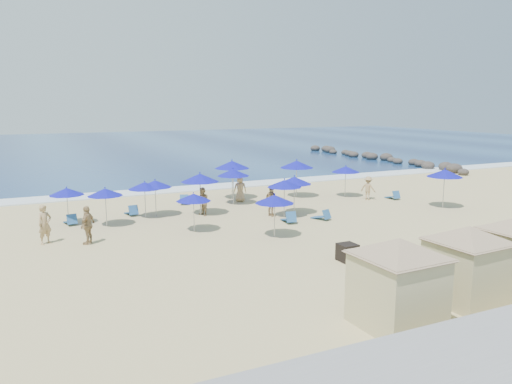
# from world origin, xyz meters

# --- Properties ---
(ground) EXTENTS (160.00, 160.00, 0.00)m
(ground) POSITION_xyz_m (0.00, 0.00, 0.00)
(ground) COLOR tan
(ground) RESTS_ON ground
(ocean) EXTENTS (160.00, 80.00, 0.06)m
(ocean) POSITION_xyz_m (0.00, 55.00, 0.03)
(ocean) COLOR navy
(ocean) RESTS_ON ground
(surf_line) EXTENTS (160.00, 2.50, 0.08)m
(surf_line) POSITION_xyz_m (0.00, 15.50, 0.04)
(surf_line) COLOR white
(surf_line) RESTS_ON ground
(rock_jetty) EXTENTS (2.56, 26.66, 0.96)m
(rock_jetty) POSITION_xyz_m (24.01, 24.90, 0.36)
(rock_jetty) COLOR #2B2624
(rock_jetty) RESTS_ON ground
(trash_bin) EXTENTS (0.73, 0.73, 0.72)m
(trash_bin) POSITION_xyz_m (-0.93, -4.10, 0.36)
(trash_bin) COLOR black
(trash_bin) RESTS_ON ground
(cabana_0) EXTENTS (4.65, 4.65, 2.92)m
(cabana_0) POSITION_xyz_m (-3.27, -9.76, 1.67)
(cabana_0) COLOR tan
(cabana_0) RESTS_ON ground
(cabana_1) EXTENTS (4.47, 4.47, 2.81)m
(cabana_1) POSITION_xyz_m (-0.02, -9.31, 1.61)
(cabana_1) COLOR tan
(cabana_1) RESTS_ON ground
(umbrella_0) EXTENTS (1.82, 1.82, 2.07)m
(umbrella_0) POSITION_xyz_m (-10.74, 7.52, 1.80)
(umbrella_0) COLOR #A5A8AD
(umbrella_0) RESTS_ON ground
(umbrella_1) EXTENTS (1.85, 1.85, 2.11)m
(umbrella_1) POSITION_xyz_m (-8.94, 6.29, 1.83)
(umbrella_1) COLOR #A5A8AD
(umbrella_1) RESTS_ON ground
(umbrella_2) EXTENTS (1.87, 1.87, 2.13)m
(umbrella_2) POSITION_xyz_m (-6.61, 7.38, 1.85)
(umbrella_2) COLOR #A5A8AD
(umbrella_2) RESTS_ON ground
(umbrella_3) EXTENTS (1.79, 1.79, 2.03)m
(umbrella_3) POSITION_xyz_m (-5.11, 3.20, 1.76)
(umbrella_3) COLOR #A5A8AD
(umbrella_3) RESTS_ON ground
(umbrella_4) EXTENTS (2.22, 2.22, 2.53)m
(umbrella_4) POSITION_xyz_m (-3.55, 6.71, 2.19)
(umbrella_4) COLOR #A5A8AD
(umbrella_4) RESTS_ON ground
(umbrella_5) EXTENTS (1.91, 1.91, 2.18)m
(umbrella_5) POSITION_xyz_m (-5.98, 7.51, 1.89)
(umbrella_5) COLOR #A5A8AD
(umbrella_5) RESTS_ON ground
(umbrella_6) EXTENTS (1.91, 1.91, 2.17)m
(umbrella_6) POSITION_xyz_m (-1.93, 0.50, 1.88)
(umbrella_6) COLOR #A5A8AD
(umbrella_6) RESTS_ON ground
(umbrella_7) EXTENTS (2.09, 2.09, 2.38)m
(umbrella_7) POSITION_xyz_m (-0.59, 8.78, 2.06)
(umbrella_7) COLOR #A5A8AD
(umbrella_7) RESTS_ON ground
(umbrella_8) EXTENTS (2.02, 2.02, 2.30)m
(umbrella_8) POSITION_xyz_m (1.52, 4.60, 1.99)
(umbrella_8) COLOR #A5A8AD
(umbrella_8) RESTS_ON ground
(umbrella_9) EXTENTS (2.33, 2.33, 2.65)m
(umbrella_9) POSITION_xyz_m (4.29, 9.15, 2.30)
(umbrella_9) COLOR #A5A8AD
(umbrella_9) RESTS_ON ground
(umbrella_10) EXTENTS (1.95, 1.95, 2.22)m
(umbrella_10) POSITION_xyz_m (7.46, 7.84, 1.93)
(umbrella_10) COLOR #A5A8AD
(umbrella_10) RESTS_ON ground
(umbrella_11) EXTENTS (2.20, 2.20, 2.50)m
(umbrella_11) POSITION_xyz_m (10.80, 2.16, 2.17)
(umbrella_11) COLOR #A5A8AD
(umbrella_11) RESTS_ON ground
(umbrella_12) EXTENTS (1.97, 1.97, 2.24)m
(umbrella_12) POSITION_xyz_m (0.59, 4.12, 1.94)
(umbrella_12) COLOR #A5A8AD
(umbrella_12) RESTS_ON ground
(umbrella_13) EXTENTS (2.38, 2.38, 2.71)m
(umbrella_13) POSITION_xyz_m (0.04, 10.47, 2.35)
(umbrella_13) COLOR #A5A8AD
(umbrella_13) RESTS_ON ground
(beach_chair_0) EXTENTS (0.66, 1.22, 0.64)m
(beach_chair_0) POSITION_xyz_m (-10.64, 7.40, 0.22)
(beach_chair_0) COLOR #26568D
(beach_chair_0) RESTS_ON ground
(beach_chair_1) EXTENTS (0.64, 1.23, 0.65)m
(beach_chair_1) POSITION_xyz_m (-7.21, 8.28, 0.23)
(beach_chair_1) COLOR #26568D
(beach_chair_1) RESTS_ON ground
(beach_chair_2) EXTENTS (0.99, 1.35, 0.68)m
(beach_chair_2) POSITION_xyz_m (-3.43, 10.17, 0.23)
(beach_chair_2) COLOR #26568D
(beach_chair_2) RESTS_ON ground
(beach_chair_3) EXTENTS (0.77, 1.33, 0.69)m
(beach_chair_3) POSITION_xyz_m (0.16, 2.76, 0.24)
(beach_chair_3) COLOR #26568D
(beach_chair_3) RESTS_ON ground
(beach_chair_4) EXTENTS (0.83, 1.24, 0.63)m
(beach_chair_4) POSITION_xyz_m (2.19, 2.58, 0.22)
(beach_chair_4) COLOR #26568D
(beach_chair_4) RESTS_ON ground
(beach_chair_5) EXTENTS (0.56, 1.16, 0.63)m
(beach_chair_5) POSITION_xyz_m (9.88, 5.65, 0.22)
(beach_chair_5) COLOR #26568D
(beach_chair_5) RESTS_ON ground
(beachgoer_0) EXTENTS (0.80, 0.72, 1.84)m
(beachgoer_0) POSITION_xyz_m (-12.04, 4.02, 0.92)
(beachgoer_0) COLOR #A18259
(beachgoer_0) RESTS_ON ground
(beachgoer_1) EXTENTS (0.74, 0.89, 1.65)m
(beachgoer_1) POSITION_xyz_m (-3.50, 6.45, 0.82)
(beachgoer_1) COLOR #A18259
(beachgoer_1) RESTS_ON ground
(beachgoer_2) EXTENTS (0.68, 1.11, 1.77)m
(beachgoer_2) POSITION_xyz_m (0.03, 4.61, 0.88)
(beachgoer_2) COLOR #A18259
(beachgoer_2) RESTS_ON ground
(beachgoer_3) EXTENTS (1.03, 1.18, 1.58)m
(beachgoer_3) POSITION_xyz_m (8.24, 6.31, 0.79)
(beachgoer_3) COLOR #A18259
(beachgoer_3) RESTS_ON ground
(beachgoer_4) EXTENTS (0.97, 0.77, 1.74)m
(beachgoer_4) POSITION_xyz_m (0.13, 9.34, 0.87)
(beachgoer_4) COLOR #A18259
(beachgoer_4) RESTS_ON ground
(beachgoer_5) EXTENTS (0.99, 1.11, 1.80)m
(beachgoer_5) POSITION_xyz_m (-10.26, 3.13, 0.90)
(beachgoer_5) COLOR #A18259
(beachgoer_5) RESTS_ON ground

